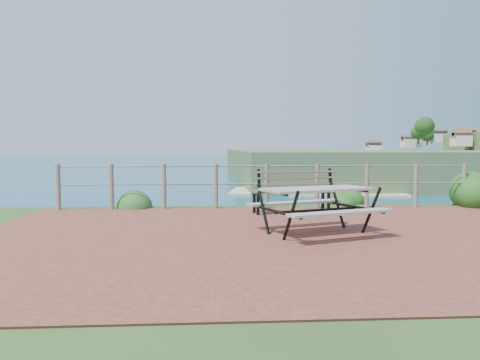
{
  "coord_description": "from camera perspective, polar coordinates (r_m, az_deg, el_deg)",
  "views": [
    {
      "loc": [
        -1.27,
        -7.09,
        1.39
      ],
      "look_at": [
        -0.69,
        2.03,
        0.75
      ],
      "focal_mm": 35.0,
      "sensor_mm": 36.0,
      "label": 1
    }
  ],
  "objects": [
    {
      "name": "ground",
      "position": [
        7.33,
        6.46,
        -6.94
      ],
      "size": [
        10.0,
        7.0,
        0.12
      ],
      "primitive_type": "cube",
      "color": "brown",
      "rests_on": "ground"
    },
    {
      "name": "ocean",
      "position": [
        207.09,
        -3.32,
        3.61
      ],
      "size": [
        1200.0,
        1200.0,
        0.0
      ],
      "primitive_type": "plane",
      "color": "#14677C",
      "rests_on": "ground"
    },
    {
      "name": "safety_railing",
      "position": [
        10.54,
        3.29,
        -0.44
      ],
      "size": [
        9.4,
        0.1,
        1.0
      ],
      "color": "#6B5B4C",
      "rests_on": "ground"
    },
    {
      "name": "picnic_table",
      "position": [
        7.51,
        9.29,
        -3.1
      ],
      "size": [
        1.86,
        1.43,
        0.73
      ],
      "rotation": [
        0.0,
        0.0,
        0.35
      ],
      "color": "gray",
      "rests_on": "ground"
    },
    {
      "name": "park_bench",
      "position": [
        9.83,
        6.3,
        -0.53
      ],
      "size": [
        1.7,
        0.66,
        0.94
      ],
      "rotation": [
        0.0,
        0.0,
        0.15
      ],
      "color": "brown",
      "rests_on": "ground"
    },
    {
      "name": "shrub_lip_west",
      "position": [
        11.2,
        -13.42,
        -3.23
      ],
      "size": [
        0.86,
        0.86,
        0.63
      ],
      "primitive_type": "ellipsoid",
      "color": "#275B22",
      "rests_on": "ground"
    },
    {
      "name": "shrub_lip_east",
      "position": [
        11.89,
        12.48,
        -2.8
      ],
      "size": [
        0.84,
        0.84,
        0.61
      ],
      "primitive_type": "ellipsoid",
      "color": "#204916",
      "rests_on": "ground"
    }
  ]
}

